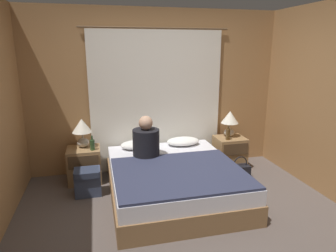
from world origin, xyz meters
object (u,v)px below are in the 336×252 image
(nightstand_left, at_px, (85,165))
(beer_bottle_on_right_stand, at_px, (228,134))
(bed, at_px, (173,180))
(lamp_right, at_px, (230,120))
(pillow_right, at_px, (183,141))
(beer_bottle_on_left_stand, at_px, (92,145))
(person_left_in_bed, at_px, (146,141))
(backpack_on_floor, at_px, (88,180))
(lamp_left, at_px, (82,129))
(pillow_left, at_px, (138,145))
(handbag_on_floor, at_px, (240,171))
(nightstand_right, at_px, (230,152))

(nightstand_left, xyz_separation_m, beer_bottle_on_right_stand, (2.21, -0.10, 0.35))
(bed, relative_size, beer_bottle_on_right_stand, 8.29)
(beer_bottle_on_right_stand, bearing_deg, lamp_right, 59.29)
(pillow_right, distance_m, beer_bottle_on_left_stand, 1.39)
(beer_bottle_on_right_stand, bearing_deg, nightstand_left, 177.43)
(bed, bearing_deg, beer_bottle_on_left_stand, 147.90)
(person_left_in_bed, height_order, backpack_on_floor, person_left_in_bed)
(pillow_right, relative_size, beer_bottle_on_left_stand, 2.47)
(lamp_left, bearing_deg, pillow_right, -1.30)
(beer_bottle_on_right_stand, relative_size, backpack_on_floor, 0.64)
(pillow_left, bearing_deg, person_left_in_bed, -80.04)
(beer_bottle_on_right_stand, height_order, backpack_on_floor, beer_bottle_on_right_stand)
(lamp_right, xyz_separation_m, beer_bottle_on_right_stand, (-0.09, -0.16, -0.18))
(pillow_right, bearing_deg, lamp_left, 178.70)
(handbag_on_floor, bearing_deg, pillow_right, 150.81)
(pillow_left, relative_size, backpack_on_floor, 1.42)
(lamp_right, relative_size, backpack_on_floor, 1.17)
(lamp_left, relative_size, person_left_in_bed, 0.72)
(nightstand_right, bearing_deg, handbag_on_floor, -91.74)
(nightstand_right, height_order, lamp_left, lamp_left)
(nightstand_left, relative_size, beer_bottle_on_left_stand, 2.44)
(lamp_left, distance_m, beer_bottle_on_right_stand, 2.22)
(nightstand_right, relative_size, pillow_left, 0.99)
(nightstand_right, xyz_separation_m, handbag_on_floor, (-0.01, -0.41, -0.15))
(nightstand_right, height_order, pillow_left, pillow_left)
(nightstand_right, xyz_separation_m, person_left_in_bed, (-1.44, -0.36, 0.41))
(nightstand_right, height_order, backpack_on_floor, nightstand_right)
(nightstand_left, height_order, backpack_on_floor, nightstand_left)
(nightstand_left, xyz_separation_m, lamp_right, (2.30, 0.06, 0.53))
(handbag_on_floor, bearing_deg, nightstand_right, 88.26)
(pillow_right, distance_m, beer_bottle_on_right_stand, 0.72)
(bed, relative_size, nightstand_left, 3.81)
(beer_bottle_on_right_stand, relative_size, handbag_on_floor, 0.70)
(pillow_left, bearing_deg, nightstand_left, -178.15)
(lamp_left, bearing_deg, backpack_on_floor, -84.49)
(handbag_on_floor, bearing_deg, pillow_left, 163.75)
(lamp_right, distance_m, pillow_right, 0.84)
(person_left_in_bed, xyz_separation_m, backpack_on_floor, (-0.81, -0.09, -0.46))
(pillow_left, height_order, backpack_on_floor, pillow_left)
(handbag_on_floor, bearing_deg, lamp_left, 168.39)
(person_left_in_bed, xyz_separation_m, beer_bottle_on_left_stand, (-0.73, 0.26, -0.08))
(bed, bearing_deg, nightstand_right, 32.67)
(pillow_right, xyz_separation_m, backpack_on_floor, (-1.46, -0.47, -0.29))
(lamp_right, distance_m, person_left_in_bed, 1.51)
(nightstand_left, distance_m, lamp_left, 0.53)
(beer_bottle_on_right_stand, distance_m, backpack_on_floor, 2.22)
(bed, bearing_deg, handbag_on_floor, 16.05)
(person_left_in_bed, bearing_deg, bed, -52.79)
(beer_bottle_on_left_stand, bearing_deg, nightstand_left, 143.17)
(lamp_left, distance_m, backpack_on_floor, 0.77)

